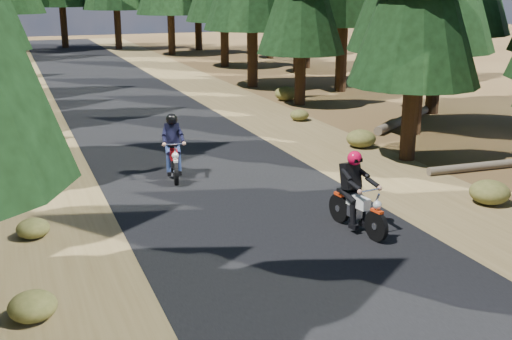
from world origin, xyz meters
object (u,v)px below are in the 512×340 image
(log_near, at_px, (404,120))
(rider_lead, at_px, (358,206))
(log_far, at_px, (495,165))
(rider_follow, at_px, (174,157))

(log_near, relative_size, rider_lead, 2.46)
(log_near, bearing_deg, log_far, -135.28)
(rider_lead, height_order, rider_follow, rider_follow)
(log_near, distance_m, log_far, 6.38)
(log_near, relative_size, rider_follow, 2.43)
(log_far, distance_m, rider_follow, 9.15)
(rider_lead, bearing_deg, log_far, -163.37)
(log_far, distance_m, rider_lead, 6.80)
(log_near, xyz_separation_m, rider_follow, (-9.92, -3.83, 0.43))
(log_far, height_order, rider_follow, rider_follow)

